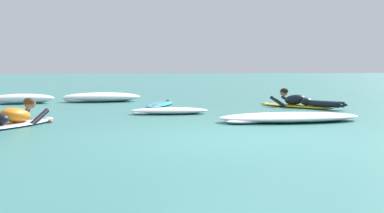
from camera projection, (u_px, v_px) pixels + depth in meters
The scene contains 8 objects.
ground_plane at pixel (148, 98), 17.39m from camera, with size 120.00×120.00×0.00m, color #387A75.
surfer_near at pixel (10, 119), 9.12m from camera, with size 1.72×2.36×0.53m.
surfer_far at pixel (300, 102), 13.47m from camera, with size 1.59×2.48×0.54m.
drifting_surfboard at pixel (161, 104), 14.28m from camera, with size 1.31×2.23×0.16m.
whitewater_front at pixel (102, 97), 15.68m from camera, with size 2.32×0.97×0.28m.
whitewater_mid_left at pixel (169, 111), 11.66m from camera, with size 1.80×0.81×0.15m.
whitewater_mid_right at pixel (21, 99), 14.81m from camera, with size 1.97×0.97×0.29m.
whitewater_back at pixel (290, 117), 10.07m from camera, with size 2.85×1.16×0.18m.
Camera 1 is at (-2.36, -7.26, 1.07)m, focal length 48.73 mm.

